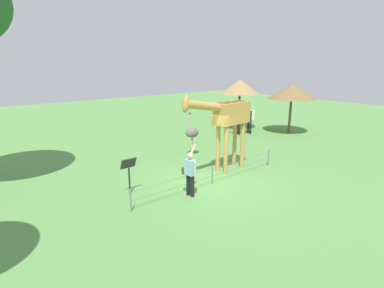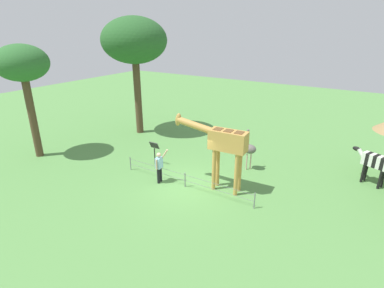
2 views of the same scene
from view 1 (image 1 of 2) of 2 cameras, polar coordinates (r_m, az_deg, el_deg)
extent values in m
plane|color=#568E47|center=(12.09, 3.23, -7.22)|extent=(60.00, 60.00, 0.00)
cylinder|color=#C69347|center=(12.85, 6.28, -1.13)|extent=(0.18, 0.18, 2.05)
cylinder|color=#C69347|center=(13.13, 4.83, -0.74)|extent=(0.18, 0.18, 2.05)
cylinder|color=#C69347|center=(13.68, 9.30, -0.26)|extent=(0.18, 0.18, 2.05)
cylinder|color=#C69347|center=(13.94, 7.87, 0.08)|extent=(0.18, 0.18, 2.05)
cube|color=#C69347|center=(13.09, 7.31, 5.74)|extent=(1.74, 0.80, 0.90)
cube|color=brown|center=(12.65, 5.92, 7.57)|extent=(0.38, 0.46, 0.02)
cube|color=brown|center=(13.02, 7.38, 7.74)|extent=(0.38, 0.46, 0.02)
cube|color=brown|center=(13.41, 8.76, 7.89)|extent=(0.38, 0.46, 0.02)
cylinder|color=#C69347|center=(11.86, 2.44, 7.04)|extent=(2.04, 0.44, 0.64)
ellipsoid|color=#C69347|center=(11.16, -1.15, 7.41)|extent=(0.40, 0.28, 0.68)
cylinder|color=brown|center=(11.09, -0.96, 8.30)|extent=(0.05, 0.05, 0.14)
cylinder|color=brown|center=(11.19, -1.35, 8.35)|extent=(0.05, 0.05, 0.14)
cylinder|color=black|center=(10.90, -0.70, -7.51)|extent=(0.14, 0.14, 0.78)
cylinder|color=black|center=(10.77, 0.06, -7.79)|extent=(0.14, 0.14, 0.78)
cube|color=#8CBFE0|center=(10.60, -0.33, -4.32)|extent=(0.28, 0.38, 0.55)
sphere|color=#D8AD8C|center=(10.47, -0.33, -2.17)|extent=(0.22, 0.22, 0.22)
cylinder|color=#D8AD8C|center=(10.73, -0.02, -1.50)|extent=(0.37, 0.12, 0.51)
cylinder|color=#D8AD8C|center=(10.45, 0.54, -4.62)|extent=(0.08, 0.08, 0.50)
cube|color=brown|center=(10.77, -1.35, -4.99)|extent=(0.14, 0.21, 0.24)
cylinder|color=black|center=(20.17, 8.71, 3.00)|extent=(0.12, 0.12, 0.95)
cylinder|color=black|center=(20.44, 8.35, 3.17)|extent=(0.12, 0.12, 0.95)
cylinder|color=black|center=(20.52, 10.74, 3.12)|extent=(0.12, 0.12, 0.95)
cylinder|color=black|center=(20.78, 10.36, 3.28)|extent=(0.12, 0.12, 0.95)
cube|color=silver|center=(20.57, 10.93, 5.33)|extent=(0.33, 0.47, 0.60)
cube|color=black|center=(20.49, 10.51, 5.31)|extent=(0.33, 0.47, 0.60)
cube|color=silver|center=(20.41, 10.07, 5.30)|extent=(0.33, 0.47, 0.60)
cube|color=black|center=(20.34, 9.64, 5.28)|extent=(0.33, 0.47, 0.60)
cube|color=silver|center=(20.26, 9.20, 5.27)|extent=(0.33, 0.47, 0.60)
cube|color=black|center=(20.19, 8.76, 5.25)|extent=(0.33, 0.47, 0.60)
cube|color=silver|center=(20.12, 8.32, 5.23)|extent=(0.33, 0.47, 0.60)
cylinder|color=silver|center=(20.00, 7.72, 5.63)|extent=(0.49, 0.36, 0.47)
ellipsoid|color=black|center=(19.87, 7.07, 6.04)|extent=(0.44, 0.32, 0.22)
cylinder|color=#CC9E93|center=(15.32, -0.03, -0.66)|extent=(0.07, 0.07, 0.90)
cylinder|color=#CC9E93|center=(15.54, 0.04, -0.44)|extent=(0.07, 0.07, 0.90)
ellipsoid|color=#66605B|center=(15.25, 0.00, 2.10)|extent=(0.70, 0.56, 0.49)
cylinder|color=#CC9E93|center=(15.05, -0.44, 4.07)|extent=(0.08, 0.08, 0.80)
sphere|color=#66605B|center=(14.97, -0.44, 5.76)|extent=(0.14, 0.14, 0.14)
cylinder|color=brown|center=(21.79, 8.68, 5.92)|extent=(0.16, 0.16, 2.48)
cone|color=#997A4C|center=(21.60, 8.86, 10.44)|extent=(2.70, 2.70, 0.96)
cylinder|color=brown|center=(21.38, 17.64, 4.94)|extent=(0.16, 0.16, 2.27)
cone|color=brown|center=(21.18, 17.98, 9.20)|extent=(3.04, 3.04, 0.93)
cylinder|color=black|center=(11.22, -11.50, -6.69)|extent=(0.06, 0.06, 0.95)
cube|color=#2D2D2D|center=(11.00, -11.67, -3.51)|extent=(0.56, 0.21, 0.38)
cylinder|color=slate|center=(14.37, 13.97, -2.47)|extent=(0.05, 0.05, 0.75)
cylinder|color=slate|center=(11.85, 3.77, -5.75)|extent=(0.05, 0.05, 0.75)
cylinder|color=slate|center=(9.94, -11.28, -10.17)|extent=(0.05, 0.05, 0.75)
cube|color=slate|center=(11.76, 3.79, -4.55)|extent=(7.00, 0.01, 0.01)
cube|color=slate|center=(11.86, 3.77, -5.92)|extent=(7.00, 0.01, 0.01)
camera|label=2|loc=(15.24, 63.66, 17.16)|focal=28.24mm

